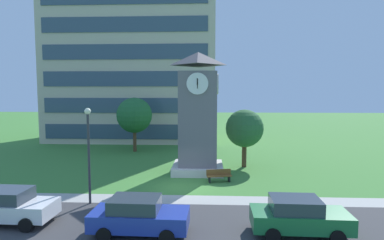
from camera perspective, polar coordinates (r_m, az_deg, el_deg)
ground_plane at (r=22.17m, az=-2.06°, el=-11.84°), size 160.00×160.00×0.00m
street_asphalt at (r=15.77m, az=-4.25°, el=-19.03°), size 120.00×7.20×0.01m
kerb_strip at (r=19.84m, az=-2.67°, el=-13.88°), size 120.00×1.60×0.01m
office_building at (r=45.55m, az=-9.99°, el=8.92°), size 21.68×11.90×19.20m
clock_tower at (r=25.61m, az=1.07°, el=0.09°), size 3.98×3.98×9.54m
park_bench at (r=23.41m, az=4.81°, el=-9.78°), size 1.86×0.84×0.88m
street_lamp at (r=19.25m, az=-17.86°, el=-4.12°), size 0.36×0.36×5.52m
tree_near_tower at (r=35.06m, az=-10.17°, el=0.82°), size 3.80×3.80×5.83m
tree_by_building at (r=27.76m, az=9.29°, el=-1.50°), size 3.22×3.22×4.95m
parked_car_white at (r=18.54m, az=-29.50°, el=-13.12°), size 4.19×2.14×1.69m
parked_car_blue at (r=15.31m, az=-9.40°, el=-16.37°), size 4.42×2.15×1.69m
parked_car_green at (r=15.81m, az=18.36°, el=-15.86°), size 4.35×2.14×1.69m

